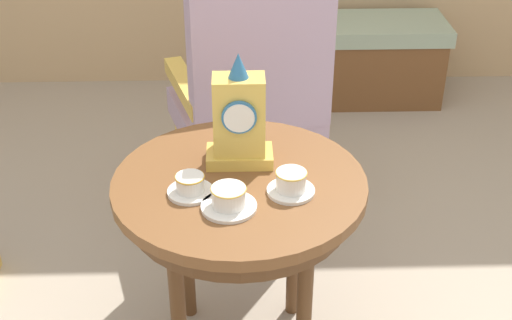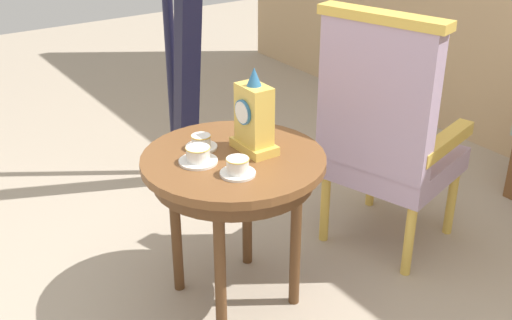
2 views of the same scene
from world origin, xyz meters
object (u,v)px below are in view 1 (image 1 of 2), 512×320
(armchair, at_px, (252,85))
(teacup_center, at_px, (291,183))
(teacup_left, at_px, (190,186))
(side_table, at_px, (240,203))
(teacup_right, at_px, (229,199))
(window_bench, at_px, (347,60))
(mantel_clock, at_px, (239,121))

(armchair, bearing_deg, teacup_center, -84.16)
(teacup_center, bearing_deg, teacup_left, 179.26)
(teacup_center, height_order, armchair, armchair)
(side_table, xyz_separation_m, teacup_right, (-0.03, -0.14, 0.11))
(teacup_right, height_order, armchair, armchair)
(side_table, distance_m, window_bench, 1.99)
(armchair, distance_m, window_bench, 1.29)
(teacup_center, distance_m, armchair, 0.84)
(side_table, distance_m, teacup_left, 0.18)
(side_table, distance_m, teacup_right, 0.18)
(side_table, relative_size, teacup_right, 4.85)
(armchair, bearing_deg, mantel_clock, -94.39)
(side_table, distance_m, armchair, 0.76)
(teacup_right, relative_size, mantel_clock, 0.44)
(teacup_right, xyz_separation_m, teacup_center, (0.17, 0.07, 0.00))
(teacup_right, bearing_deg, window_bench, 72.70)
(teacup_left, xyz_separation_m, armchair, (0.18, 0.83, -0.09))
(mantel_clock, bearing_deg, teacup_right, -97.50)
(mantel_clock, bearing_deg, side_table, -91.18)
(teacup_right, distance_m, armchair, 0.91)
(teacup_center, relative_size, mantel_clock, 0.39)
(armchair, bearing_deg, teacup_left, -102.61)
(teacup_left, relative_size, armchair, 0.11)
(side_table, bearing_deg, teacup_left, -153.68)
(teacup_left, distance_m, teacup_center, 0.27)
(teacup_left, xyz_separation_m, teacup_center, (0.27, -0.00, 0.00))
(teacup_left, relative_size, teacup_right, 0.85)
(teacup_left, bearing_deg, teacup_center, -0.74)
(teacup_left, distance_m, teacup_right, 0.13)
(side_table, xyz_separation_m, window_bench, (0.60, 1.87, -0.36))
(window_bench, bearing_deg, teacup_right, -107.30)
(armchair, xyz_separation_m, window_bench, (0.54, 1.11, -0.37))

